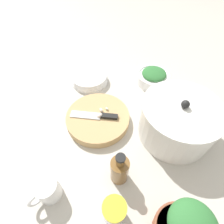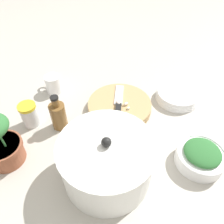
% 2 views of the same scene
% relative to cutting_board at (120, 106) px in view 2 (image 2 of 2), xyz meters
% --- Properties ---
extents(ground_plane, '(5.00, 5.00, 0.00)m').
position_rel_cutting_board_xyz_m(ground_plane, '(-0.01, 0.07, -0.02)').
color(ground_plane, '#B2ADA3').
extents(cutting_board, '(0.26, 0.26, 0.04)m').
position_rel_cutting_board_xyz_m(cutting_board, '(0.00, 0.00, 0.00)').
color(cutting_board, tan).
rests_on(cutting_board, ground_plane).
extents(chef_knife, '(0.06, 0.19, 0.01)m').
position_rel_cutting_board_xyz_m(chef_knife, '(0.01, -0.00, 0.02)').
color(chef_knife, black).
rests_on(chef_knife, cutting_board).
extents(garlic_cloves, '(0.07, 0.04, 0.02)m').
position_rel_cutting_board_xyz_m(garlic_cloves, '(-0.01, 0.01, 0.03)').
color(garlic_cloves, '#E6EAC8').
rests_on(garlic_cloves, cutting_board).
extents(herb_bowl, '(0.16, 0.16, 0.07)m').
position_rel_cutting_board_xyz_m(herb_bowl, '(-0.32, 0.18, 0.02)').
color(herb_bowl, white).
rests_on(herb_bowl, ground_plane).
extents(spice_jar, '(0.07, 0.07, 0.10)m').
position_rel_cutting_board_xyz_m(spice_jar, '(0.31, 0.17, 0.03)').
color(spice_jar, silver).
rests_on(spice_jar, ground_plane).
extents(coffee_mug, '(0.10, 0.07, 0.08)m').
position_rel_cutting_board_xyz_m(coffee_mug, '(0.32, -0.04, 0.02)').
color(coffee_mug, white).
rests_on(coffee_mug, ground_plane).
extents(plate_stack, '(0.18, 0.18, 0.04)m').
position_rel_cutting_board_xyz_m(plate_stack, '(-0.23, -0.13, 0.00)').
color(plate_stack, white).
rests_on(plate_stack, ground_plane).
extents(oil_bottle, '(0.06, 0.06, 0.15)m').
position_rel_cutting_board_xyz_m(oil_bottle, '(0.20, 0.15, 0.04)').
color(oil_bottle, brown).
rests_on(oil_bottle, ground_plane).
extents(stock_pot, '(0.28, 0.28, 0.18)m').
position_rel_cutting_board_xyz_m(stock_pot, '(-0.03, 0.30, 0.06)').
color(stock_pot, silver).
rests_on(stock_pot, ground_plane).
extents(potted_herb, '(0.13, 0.13, 0.19)m').
position_rel_cutting_board_xyz_m(potted_herb, '(0.31, 0.33, 0.07)').
color(potted_herb, '#935138').
rests_on(potted_herb, ground_plane).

